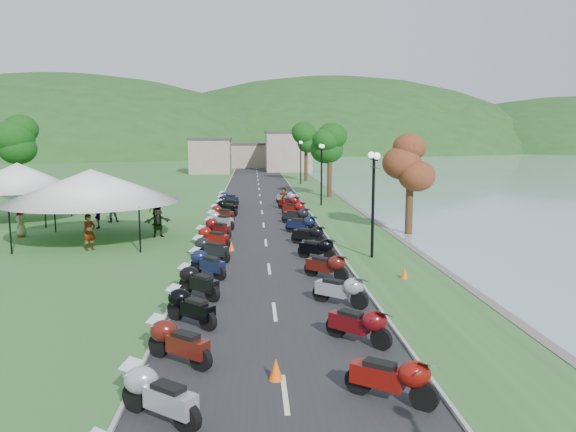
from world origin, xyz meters
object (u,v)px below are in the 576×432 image
object	(u,v)px
pedestrian_a	(90,250)
pedestrian_b	(112,222)
vendor_tent_main	(92,206)
pedestrian_c	(98,228)

from	to	relation	value
pedestrian_a	pedestrian_b	world-z (taller)	pedestrian_b
pedestrian_a	pedestrian_b	size ratio (longest dim) A/B	0.99
vendor_tent_main	pedestrian_a	xyz separation A→B (m)	(0.46, -2.40, -2.00)
vendor_tent_main	pedestrian_b	bearing A→B (deg)	95.95
vendor_tent_main	pedestrian_b	xyz separation A→B (m)	(-0.72, 6.88, -2.00)
pedestrian_a	pedestrian_b	xyz separation A→B (m)	(-1.17, 9.28, 0.00)
vendor_tent_main	pedestrian_c	xyz separation A→B (m)	(-0.98, 4.35, -2.00)
vendor_tent_main	pedestrian_a	world-z (taller)	vendor_tent_main
pedestrian_c	vendor_tent_main	bearing A→B (deg)	-7.31
vendor_tent_main	pedestrian_b	distance (m)	7.21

